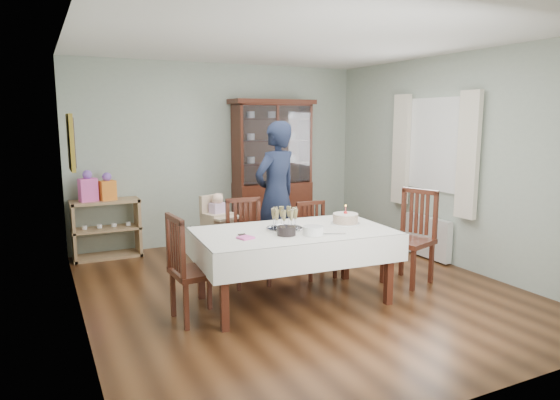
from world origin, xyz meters
TOP-DOWN VIEW (x-y plane):
  - floor at (0.00, 0.00)m, footprint 5.00×5.00m
  - room_shell at (0.00, 0.53)m, footprint 5.00×5.00m
  - dining_table at (-0.23, -0.33)m, footprint 2.07×1.28m
  - china_cabinet at (0.75, 2.26)m, footprint 1.30×0.48m
  - sideboard at (-1.75, 2.28)m, footprint 0.90×0.38m
  - picture_frame at (-2.22, 0.80)m, footprint 0.04×0.48m
  - window at (2.22, 0.30)m, footprint 0.04×1.02m
  - curtain_left at (2.16, -0.32)m, footprint 0.07×0.30m
  - curtain_right at (2.16, 0.92)m, footprint 0.07×0.30m
  - radiator at (2.16, 0.30)m, footprint 0.10×0.80m
  - chair_far_left at (-0.43, 0.42)m, footprint 0.47×0.47m
  - chair_far_right at (0.42, 0.32)m, footprint 0.42×0.42m
  - chair_end_left at (-1.28, -0.35)m, footprint 0.49×0.49m
  - chair_end_right at (1.25, -0.37)m, footprint 0.61×0.61m
  - woman at (0.18, 0.93)m, footprint 0.79×0.65m
  - high_chair at (-0.59, 0.99)m, footprint 0.56×0.56m
  - champagne_tray at (-0.30, -0.26)m, footprint 0.37×0.37m
  - birthday_cake at (0.41, -0.32)m, footprint 0.31×0.31m
  - plate_stack_dark at (-0.40, -0.49)m, footprint 0.23×0.23m
  - plate_stack_white at (-0.16, -0.59)m, footprint 0.26×0.26m
  - napkin_stack at (-0.81, -0.44)m, footprint 0.16×0.16m
  - cutlery at (-0.83, -0.33)m, footprint 0.12×0.16m
  - cake_knife at (0.03, -0.66)m, footprint 0.26×0.12m
  - gift_bag_pink at (-1.96, 2.26)m, footprint 0.25×0.19m
  - gift_bag_orange at (-1.71, 2.26)m, footprint 0.23×0.19m

SIDE VIEW (x-z plane):
  - floor at x=0.00m, z-range 0.00..0.00m
  - chair_far_right at x=0.42m, z-range -0.18..0.71m
  - chair_far_left at x=-0.43m, z-range -0.20..0.78m
  - radiator at x=2.16m, z-range 0.02..0.57m
  - chair_end_left at x=-1.28m, z-range -0.21..0.81m
  - chair_end_right at x=1.25m, z-range -0.22..0.86m
  - dining_table at x=-0.23m, z-range 0.00..0.76m
  - high_chair at x=-0.59m, z-range -0.11..0.88m
  - sideboard at x=-1.75m, z-range 0.00..0.80m
  - cutlery at x=-0.83m, z-range 0.76..0.77m
  - cake_knife at x=0.03m, z-range 0.76..0.77m
  - napkin_stack at x=-0.81m, z-range 0.76..0.78m
  - plate_stack_white at x=-0.16m, z-range 0.76..0.85m
  - plate_stack_dark at x=-0.40m, z-range 0.76..0.85m
  - birthday_cake at x=0.41m, z-range 0.71..0.93m
  - champagne_tray at x=-0.30m, z-range 0.72..0.95m
  - woman at x=0.18m, z-range 0.00..1.86m
  - gift_bag_orange at x=-1.71m, z-range 0.78..1.16m
  - gift_bag_pink at x=-1.96m, z-range 0.78..1.19m
  - china_cabinet at x=0.75m, z-range 0.04..2.21m
  - curtain_left at x=2.16m, z-range 0.67..2.23m
  - curtain_right at x=2.16m, z-range 0.67..2.23m
  - window at x=2.22m, z-range 0.94..2.16m
  - picture_frame at x=-2.22m, z-range 1.36..1.94m
  - room_shell at x=0.00m, z-range -0.80..4.20m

